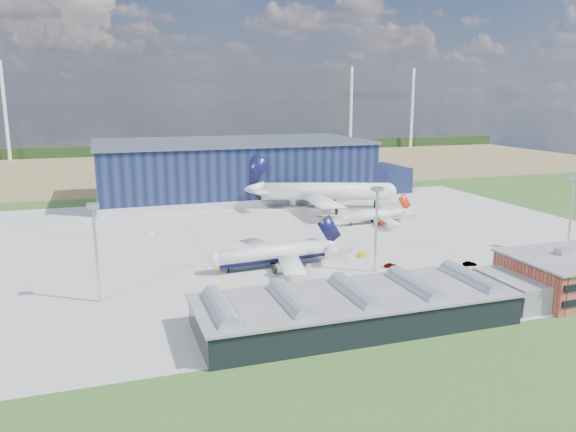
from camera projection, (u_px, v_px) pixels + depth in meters
The scene contains 20 objects.
ground at pixel (301, 247), 174.95m from camera, with size 600.00×600.00×0.00m, color #2C4F1D.
apron at pixel (291, 239), 184.22m from camera, with size 220.00×160.00×0.08m.
farmland at pixel (191, 165), 378.87m from camera, with size 600.00×220.00×0.01m, color olive.
treeline at pixel (175, 149), 452.17m from camera, with size 600.00×8.00×8.00m, color black.
hangar at pixel (238, 171), 261.25m from camera, with size 145.00×62.00×26.10m.
glass_concourse at pixel (370, 305), 116.56m from camera, with size 78.00×23.00×8.60m.
light_mast_west at pixel (95, 237), 125.26m from camera, with size 2.60×2.60×23.00m.
light_mast_center at pixel (376, 216), 146.99m from camera, with size 2.60×2.60×23.00m.
light_mast_east at pixel (572, 201), 167.17m from camera, with size 2.60×2.60×23.00m.
airliner_navy at pixel (272, 245), 152.44m from camera, with size 39.76×38.90×12.97m, color silver, non-canonical shape.
airliner_red at pixel (374, 210), 205.50m from camera, with size 30.85×30.18×10.06m, color silver, non-canonical shape.
airliner_widebody at pixel (325, 182), 232.97m from camera, with size 67.08×65.62×21.87m, color silver, non-canonical shape.
gse_tug_b at pixel (362, 255), 164.19m from camera, with size 1.98×2.97×1.29m, color gold.
gse_van_a at pixel (346, 294), 130.28m from camera, with size 2.50×5.74×2.50m, color silver.
gse_cart_a at pixel (336, 210), 227.34m from camera, with size 1.84×2.76×1.20m, color silver.
gse_cart_b at pixel (149, 234), 189.25m from camera, with size 1.87×2.80×1.21m, color silver.
gse_van_c at pixel (548, 270), 148.45m from camera, with size 2.27×4.73×2.27m, color silver.
airstair at pixel (345, 287), 133.48m from camera, with size 2.08×5.20×3.32m, color silver.
car_a at pixel (391, 265), 154.19m from camera, with size 1.46×3.64×1.24m, color #99999E.
car_b at pixel (470, 264), 155.39m from camera, with size 1.30×3.73×1.23m, color #99999E.
Camera 1 is at (-57.66, -158.89, 46.36)m, focal length 35.00 mm.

